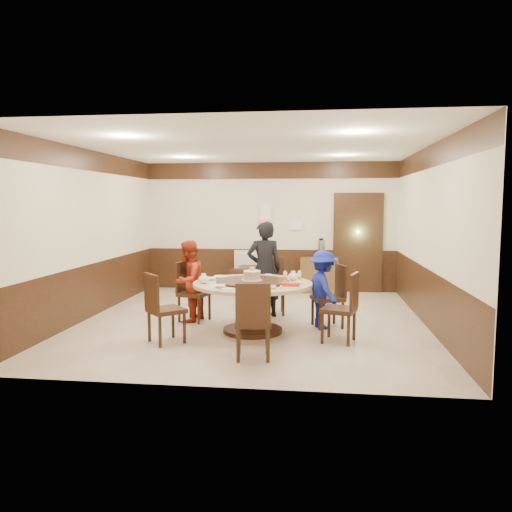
# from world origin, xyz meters

# --- Properties ---
(room) EXTENTS (6.00, 6.04, 2.84)m
(room) POSITION_xyz_m (0.01, 0.01, 1.08)
(room) COLOR beige
(room) RESTS_ON ground
(banquet_table) EXTENTS (1.76, 1.76, 0.78)m
(banquet_table) POSITION_xyz_m (0.09, -0.73, 0.53)
(banquet_table) COLOR #321B0F
(banquet_table) RESTS_ON ground
(chair_0) EXTENTS (0.57, 0.56, 0.97)m
(chair_0) POSITION_xyz_m (1.23, -0.26, 0.30)
(chair_0) COLOR #321B0F
(chair_0) RESTS_ON ground
(chair_1) EXTENTS (0.49, 0.50, 0.97)m
(chair_1) POSITION_xyz_m (0.27, 0.57, 0.30)
(chair_1) COLOR #321B0F
(chair_1) RESTS_ON ground
(chair_2) EXTENTS (0.55, 0.54, 0.97)m
(chair_2) POSITION_xyz_m (-0.96, -0.13, 0.30)
(chair_2) COLOR #321B0F
(chair_2) RESTS_ON ground
(chair_3) EXTENTS (0.62, 0.62, 0.97)m
(chair_3) POSITION_xyz_m (-1.03, -1.44, 0.30)
(chair_3) COLOR #321B0F
(chair_3) RESTS_ON ground
(chair_4) EXTENTS (0.49, 0.50, 0.97)m
(chair_4) POSITION_xyz_m (0.26, -2.00, 0.30)
(chair_4) COLOR #321B0F
(chair_4) RESTS_ON ground
(chair_5) EXTENTS (0.55, 0.54, 0.97)m
(chair_5) POSITION_xyz_m (1.36, -1.11, 0.30)
(chair_5) COLOR #321B0F
(chair_5) RESTS_ON ground
(person_standing) EXTENTS (0.67, 0.53, 1.62)m
(person_standing) POSITION_xyz_m (0.15, 0.35, 0.81)
(person_standing) COLOR black
(person_standing) RESTS_ON ground
(person_red) EXTENTS (0.65, 0.75, 1.32)m
(person_red) POSITION_xyz_m (-1.03, -0.17, 0.66)
(person_red) COLOR #A62B16
(person_red) RESTS_ON ground
(person_blue) EXTENTS (0.73, 0.89, 1.20)m
(person_blue) POSITION_xyz_m (1.13, -0.35, 0.60)
(person_blue) COLOR navy
(person_blue) RESTS_ON ground
(birthday_cake) EXTENTS (0.31, 0.31, 0.21)m
(birthday_cake) POSITION_xyz_m (0.08, -0.71, 0.85)
(birthday_cake) COLOR white
(birthday_cake) RESTS_ON banquet_table
(teapot_left) EXTENTS (0.17, 0.15, 0.13)m
(teapot_left) POSITION_xyz_m (-0.60, -0.92, 0.81)
(teapot_left) COLOR white
(teapot_left) RESTS_ON banquet_table
(teapot_right) EXTENTS (0.17, 0.15, 0.13)m
(teapot_right) POSITION_xyz_m (0.68, -0.48, 0.81)
(teapot_right) COLOR white
(teapot_right) RESTS_ON banquet_table
(bowl_0) EXTENTS (0.17, 0.17, 0.04)m
(bowl_0) POSITION_xyz_m (-0.47, -0.39, 0.77)
(bowl_0) COLOR white
(bowl_0) RESTS_ON banquet_table
(bowl_1) EXTENTS (0.13, 0.13, 0.04)m
(bowl_1) POSITION_xyz_m (0.42, -1.24, 0.77)
(bowl_1) COLOR white
(bowl_1) RESTS_ON banquet_table
(bowl_2) EXTENTS (0.17, 0.17, 0.04)m
(bowl_2) POSITION_xyz_m (-0.30, -1.25, 0.77)
(bowl_2) COLOR white
(bowl_2) RESTS_ON banquet_table
(bowl_3) EXTENTS (0.15, 0.15, 0.05)m
(bowl_3) POSITION_xyz_m (0.77, -0.84, 0.77)
(bowl_3) COLOR white
(bowl_3) RESTS_ON banquet_table
(bowl_4) EXTENTS (0.17, 0.17, 0.04)m
(bowl_4) POSITION_xyz_m (-0.57, -0.59, 0.77)
(bowl_4) COLOR white
(bowl_4) RESTS_ON banquet_table
(bowl_5) EXTENTS (0.13, 0.13, 0.04)m
(bowl_5) POSITION_xyz_m (0.27, -0.15, 0.77)
(bowl_5) COLOR white
(bowl_5) RESTS_ON banquet_table
(saucer_near) EXTENTS (0.18, 0.18, 0.01)m
(saucer_near) POSITION_xyz_m (-0.16, -1.38, 0.76)
(saucer_near) COLOR white
(saucer_near) RESTS_ON banquet_table
(saucer_far) EXTENTS (0.18, 0.18, 0.01)m
(saucer_far) POSITION_xyz_m (0.54, -0.23, 0.76)
(saucer_far) COLOR white
(saucer_far) RESTS_ON banquet_table
(shrimp_platter) EXTENTS (0.30, 0.20, 0.06)m
(shrimp_platter) POSITION_xyz_m (0.68, -1.08, 0.78)
(shrimp_platter) COLOR white
(shrimp_platter) RESTS_ON banquet_table
(bottle_0) EXTENTS (0.06, 0.06, 0.16)m
(bottle_0) POSITION_xyz_m (0.57, -0.73, 0.83)
(bottle_0) COLOR white
(bottle_0) RESTS_ON banquet_table
(bottle_1) EXTENTS (0.06, 0.06, 0.16)m
(bottle_1) POSITION_xyz_m (0.78, -0.64, 0.83)
(bottle_1) COLOR white
(bottle_1) RESTS_ON banquet_table
(tv_stand) EXTENTS (0.85, 0.45, 0.50)m
(tv_stand) POSITION_xyz_m (-0.42, 2.75, 0.25)
(tv_stand) COLOR #321B0F
(tv_stand) RESTS_ON ground
(television) EXTENTS (0.69, 0.21, 0.39)m
(television) POSITION_xyz_m (-0.42, 2.75, 0.70)
(television) COLOR gray
(television) RESTS_ON tv_stand
(side_cabinet) EXTENTS (0.80, 0.40, 0.75)m
(side_cabinet) POSITION_xyz_m (1.08, 2.78, 0.38)
(side_cabinet) COLOR brown
(side_cabinet) RESTS_ON ground
(thermos) EXTENTS (0.15, 0.15, 0.38)m
(thermos) POSITION_xyz_m (1.12, 2.78, 0.94)
(thermos) COLOR silver
(thermos) RESTS_ON side_cabinet
(notice_left) EXTENTS (0.25, 0.00, 0.35)m
(notice_left) POSITION_xyz_m (-0.10, 2.96, 1.75)
(notice_left) COLOR white
(notice_left) RESTS_ON room
(notice_right) EXTENTS (0.30, 0.00, 0.22)m
(notice_right) POSITION_xyz_m (0.55, 2.96, 1.45)
(notice_right) COLOR white
(notice_right) RESTS_ON room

